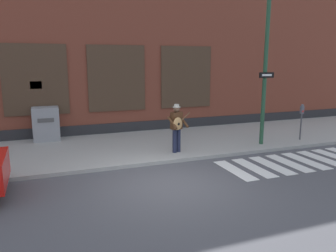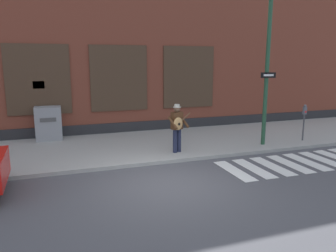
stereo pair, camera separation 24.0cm
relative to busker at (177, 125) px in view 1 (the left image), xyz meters
The scene contains 8 objects.
ground_plane 2.90m from the busker, 116.65° to the right, with size 160.00×160.00×0.00m, color #4C4C51.
sidewalk 2.21m from the busker, 127.91° to the left, with size 28.00×4.67×0.12m.
building_backdrop 6.50m from the busker, 101.63° to the left, with size 28.00×4.06×7.08m.
crosswalk 4.39m from the busker, 29.27° to the right, with size 5.78×1.90×0.01m.
busker is the anchor object (origin of this frame).
traffic_light 4.61m from the busker, 16.19° to the right, with size 0.62×2.73×5.73m.
parking_meter 5.33m from the busker, ahead, with size 0.13×0.11×1.44m.
utility_box 5.42m from the busker, 140.57° to the left, with size 1.00×0.72×1.33m.
Camera 1 is at (-2.92, -7.73, 3.21)m, focal length 35.00 mm.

